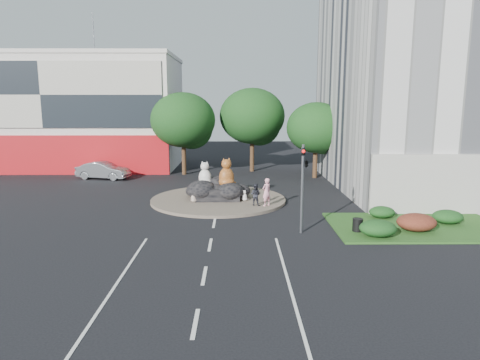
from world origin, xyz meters
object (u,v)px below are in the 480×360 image
object	(u,v)px
parked_car	(103,170)
pedestrian_dark	(255,195)
kitten_calico	(194,196)
cat_white	(205,173)
kitten_white	(244,195)
litter_bin	(358,225)
pedestrian_pink	(266,192)
cat_tabby	(227,172)

from	to	relation	value
parked_car	pedestrian_dark	bearing A→B (deg)	-117.44
pedestrian_dark	parked_car	bearing A→B (deg)	-19.68
kitten_calico	parked_car	xyz separation A→B (m)	(-9.73, 10.52, 0.20)
cat_white	kitten_calico	size ratio (longest dim) A/B	2.17
kitten_calico	kitten_white	distance (m)	3.65
pedestrian_dark	kitten_calico	bearing A→B (deg)	5.87
kitten_white	cat_white	bearing A→B (deg)	109.46
cat_white	pedestrian_dark	distance (m)	4.64
parked_car	litter_bin	distance (m)	26.25
litter_bin	pedestrian_pink	bearing A→B (deg)	129.60
cat_white	kitten_calico	bearing A→B (deg)	-96.08
kitten_white	parked_car	bearing A→B (deg)	93.94
cat_tabby	parked_car	xyz separation A→B (m)	(-12.06, 9.42, -1.35)
kitten_white	cat_tabby	bearing A→B (deg)	101.63
cat_white	litter_bin	distance (m)	12.58
cat_white	parked_car	bearing A→B (deg)	157.76
pedestrian_dark	litter_bin	size ratio (longest dim) A/B	2.08
litter_bin	cat_white	bearing A→B (deg)	137.35
kitten_white	pedestrian_pink	xyz separation A→B (m)	(1.51, -1.56, 0.56)
cat_white	pedestrian_dark	bearing A→B (deg)	-16.91
pedestrian_pink	parked_car	xyz separation A→B (m)	(-14.87, 11.72, -0.33)
cat_tabby	litter_bin	size ratio (longest dim) A/B	2.97
cat_tabby	cat_white	bearing A→B (deg)	141.49
cat_tabby	parked_car	bearing A→B (deg)	118.26
kitten_white	litter_bin	bearing A→B (deg)	-98.22
pedestrian_dark	litter_bin	xyz separation A→B (m)	(5.50, -5.84, -0.47)
cat_tabby	pedestrian_pink	world-z (taller)	cat_tabby
litter_bin	pedestrian_dark	bearing A→B (deg)	133.29
kitten_calico	cat_tabby	bearing A→B (deg)	30.36
kitten_calico	litter_bin	distance (m)	12.07
pedestrian_dark	parked_car	world-z (taller)	pedestrian_dark
cat_white	kitten_calico	world-z (taller)	cat_white
pedestrian_pink	kitten_calico	bearing A→B (deg)	-52.64
pedestrian_pink	parked_car	distance (m)	18.94
cat_white	pedestrian_pink	bearing A→B (deg)	-13.04
pedestrian_pink	pedestrian_dark	xyz separation A→B (m)	(-0.76, 0.11, -0.21)
kitten_calico	parked_car	world-z (taller)	parked_car
pedestrian_dark	litter_bin	bearing A→B (deg)	153.04
kitten_calico	kitten_white	world-z (taller)	kitten_calico
cat_tabby	kitten_white	world-z (taller)	cat_tabby
cat_white	kitten_white	distance (m)	3.46
cat_tabby	pedestrian_pink	distance (m)	3.77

